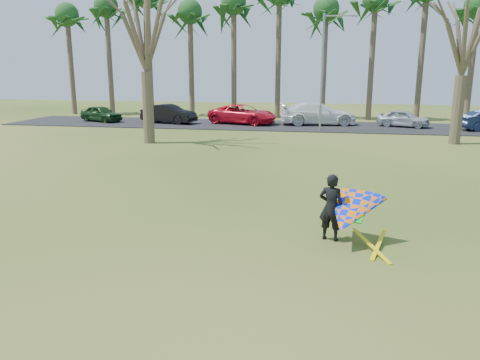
% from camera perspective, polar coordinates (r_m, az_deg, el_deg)
% --- Properties ---
extents(ground, '(100.00, 100.00, 0.00)m').
position_cam_1_polar(ground, '(12.57, -1.69, -6.98)').
color(ground, '#1F4B10').
rests_on(ground, ground).
extents(parking_strip, '(46.00, 7.00, 0.06)m').
position_cam_1_polar(parking_strip, '(36.85, 6.66, 6.58)').
color(parking_strip, black).
rests_on(parking_strip, ground).
extents(palm_0, '(4.84, 4.84, 10.84)m').
position_cam_1_polar(palm_0, '(49.30, -20.34, 18.23)').
color(palm_0, brown).
rests_on(palm_0, ground).
extents(palm_1, '(4.84, 4.84, 11.54)m').
position_cam_1_polar(palm_1, '(47.51, -16.00, 19.57)').
color(palm_1, brown).
rests_on(palm_1, ground).
extents(palm_3, '(4.84, 4.84, 10.84)m').
position_cam_1_polar(palm_3, '(44.57, -6.12, 19.55)').
color(palm_3, brown).
rests_on(palm_3, ground).
extents(palm_4, '(4.84, 4.84, 11.54)m').
position_cam_1_polar(palm_4, '(43.69, -0.77, 20.64)').
color(palm_4, brown).
rests_on(palm_4, ground).
extents(palm_6, '(4.84, 4.84, 10.84)m').
position_cam_1_polar(palm_6, '(42.77, 10.46, 19.67)').
color(palm_6, brown).
rests_on(palm_6, ground).
extents(palm_7, '(4.84, 4.84, 11.54)m').
position_cam_1_polar(palm_7, '(42.99, 16.19, 20.26)').
color(palm_7, '#493A2B').
rests_on(palm_7, ground).
extents(palm_9, '(4.84, 4.84, 10.84)m').
position_cam_1_polar(palm_9, '(44.28, 27.03, 18.27)').
color(palm_9, brown).
rests_on(palm_9, ground).
extents(bare_tree_left, '(6.60, 6.60, 9.70)m').
position_cam_1_polar(bare_tree_left, '(28.63, -11.60, 18.27)').
color(bare_tree_left, '#4E412F').
rests_on(bare_tree_left, ground).
extents(bare_tree_right, '(6.27, 6.27, 9.21)m').
position_cam_1_polar(bare_tree_right, '(30.51, 25.87, 16.27)').
color(bare_tree_right, '#4B3C2D').
rests_on(bare_tree_right, ground).
extents(streetlight, '(2.28, 0.18, 8.00)m').
position_cam_1_polar(streetlight, '(33.50, 10.27, 13.39)').
color(streetlight, gray).
rests_on(streetlight, ground).
extents(car_0, '(4.14, 2.86, 1.31)m').
position_cam_1_polar(car_0, '(40.97, -16.57, 7.77)').
color(car_0, '#183B17').
rests_on(car_0, parking_strip).
extents(car_1, '(4.77, 2.53, 1.49)m').
position_cam_1_polar(car_1, '(38.56, -8.68, 7.99)').
color(car_1, black).
rests_on(car_1, parking_strip).
extents(car_2, '(5.96, 3.95, 1.52)m').
position_cam_1_polar(car_2, '(37.66, 0.35, 8.03)').
color(car_2, red).
rests_on(car_2, parking_strip).
extents(car_3, '(6.23, 3.41, 1.71)m').
position_cam_1_polar(car_3, '(37.52, 9.51, 7.97)').
color(car_3, white).
rests_on(car_3, parking_strip).
extents(car_4, '(4.09, 2.74, 1.29)m').
position_cam_1_polar(car_4, '(37.71, 19.30, 7.11)').
color(car_4, '#A8AFB6').
rests_on(car_4, parking_strip).
extents(kite_flyer, '(2.13, 2.39, 2.02)m').
position_cam_1_polar(kite_flyer, '(12.15, 12.92, -3.82)').
color(kite_flyer, black).
rests_on(kite_flyer, ground).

